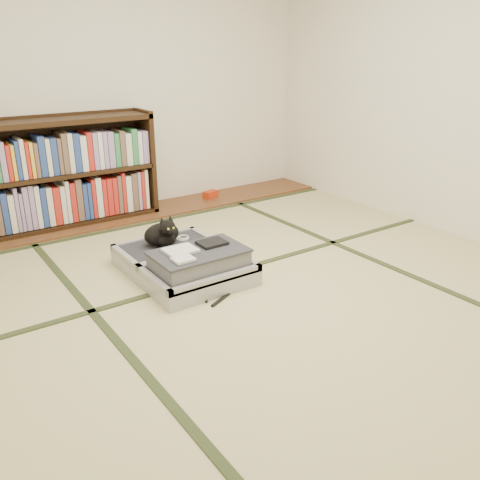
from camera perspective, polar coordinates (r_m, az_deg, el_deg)
floor at (r=3.29m, az=2.77°, el=-6.04°), size 4.50×4.50×0.00m
wood_strip at (r=4.91m, az=-11.53°, el=2.94°), size 4.00×0.50×0.02m
red_item at (r=5.29m, az=-3.34°, el=5.15°), size 0.17×0.13×0.07m
room_shell at (r=2.93m, az=3.29°, el=20.30°), size 4.50×4.50×4.50m
tatami_borders at (r=3.66m, az=-1.93°, el=-3.09°), size 4.00×4.50×0.01m
bookcase at (r=4.67m, az=-18.66°, el=6.99°), size 1.50×0.34×0.97m
suitcase at (r=3.52m, az=-6.11°, el=-2.59°), size 0.69×0.92×0.27m
cat at (r=3.71m, az=-8.62°, el=0.69°), size 0.31×0.31×0.25m
cable_coil at (r=3.84m, az=-6.42°, el=0.24°), size 0.10×0.10×0.02m
hanger at (r=3.30m, az=-1.55°, el=-5.80°), size 0.40×0.27×0.01m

